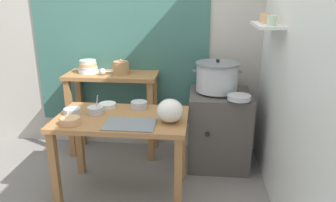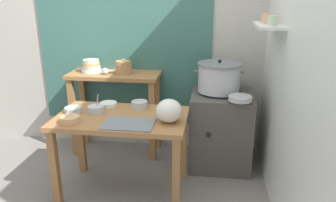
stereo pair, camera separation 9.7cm
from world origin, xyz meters
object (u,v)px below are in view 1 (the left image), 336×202
at_px(serving_tray, 130,124).
at_px(prep_bowl_0, 70,121).
at_px(stove_block, 219,128).
at_px(clay_pot, 121,68).
at_px(back_shelf_table, 113,94).
at_px(wide_pan, 239,97).
at_px(prep_bowl_3, 139,105).
at_px(prep_bowl_4, 108,105).
at_px(prep_bowl_2, 72,111).
at_px(prep_bowl_1, 95,110).
at_px(plastic_bag, 170,111).
at_px(prep_table, 122,129).
at_px(ladle, 104,72).
at_px(bowl_stack_enamel, 88,67).
at_px(steamer_pot, 217,77).

xyz_separation_m(serving_tray, prep_bowl_0, (-0.47, -0.03, 0.03)).
relative_size(stove_block, clay_pot, 4.53).
bearing_deg(back_shelf_table, wide_pan, -16.60).
height_order(prep_bowl_3, prep_bowl_4, prep_bowl_3).
bearing_deg(prep_bowl_2, prep_bowl_1, 6.57).
distance_m(plastic_bag, prep_bowl_0, 0.79).
distance_m(prep_bowl_1, prep_bowl_3, 0.39).
bearing_deg(clay_pot, prep_bowl_3, -61.92).
bearing_deg(prep_bowl_1, wide_pan, 14.78).
distance_m(prep_table, prep_bowl_1, 0.28).
bearing_deg(wide_pan, prep_table, -159.67).
xyz_separation_m(clay_pot, prep_bowl_0, (-0.18, -0.96, -0.21)).
xyz_separation_m(ladle, plastic_bag, (0.76, -0.77, -0.12)).
bearing_deg(back_shelf_table, ladle, -134.88).
bearing_deg(serving_tray, clay_pot, 107.06).
bearing_deg(prep_bowl_4, prep_bowl_0, -114.20).
xyz_separation_m(bowl_stack_enamel, ladle, (0.19, -0.08, -0.03)).
height_order(serving_tray, wide_pan, wide_pan).
distance_m(prep_table, plastic_bag, 0.47).
height_order(prep_table, prep_bowl_1, prep_bowl_1).
relative_size(back_shelf_table, ladle, 3.24).
xyz_separation_m(steamer_pot, bowl_stack_enamel, (-1.34, 0.13, 0.04)).
height_order(bowl_stack_enamel, prep_bowl_2, bowl_stack_enamel).
relative_size(stove_block, prep_bowl_2, 5.47).
height_order(prep_table, prep_bowl_4, prep_bowl_4).
height_order(back_shelf_table, prep_bowl_4, back_shelf_table).
bearing_deg(bowl_stack_enamel, prep_table, -55.43).
bearing_deg(wide_pan, prep_bowl_3, -170.51).
bearing_deg(serving_tray, wide_pan, 31.17).
distance_m(back_shelf_table, wide_pan, 1.34).
height_order(stove_block, ladle, ladle).
relative_size(clay_pot, bowl_stack_enamel, 0.83).
distance_m(serving_tray, prep_bowl_3, 0.39).
relative_size(prep_table, prep_bowl_3, 7.52).
xyz_separation_m(steamer_pot, prep_bowl_2, (-1.24, -0.62, -0.18)).
bearing_deg(ladle, prep_bowl_2, -97.86).
xyz_separation_m(prep_bowl_2, prep_bowl_4, (0.26, 0.18, -0.00)).
bearing_deg(prep_bowl_3, serving_tray, -90.05).
distance_m(bowl_stack_enamel, serving_tray, 1.16).
bearing_deg(steamer_pot, bowl_stack_enamel, 174.47).
distance_m(wide_pan, prep_bowl_0, 1.48).
bearing_deg(steamer_pot, stove_block, -26.62).
distance_m(stove_block, steamer_pot, 0.54).
xyz_separation_m(back_shelf_table, prep_bowl_2, (-0.15, -0.73, 0.07)).
bearing_deg(steamer_pot, prep_bowl_1, -150.25).
relative_size(prep_table, bowl_stack_enamel, 5.32).
xyz_separation_m(wide_pan, prep_bowl_4, (-1.18, -0.16, -0.06)).
bearing_deg(prep_bowl_2, clay_pot, 70.58).
xyz_separation_m(bowl_stack_enamel, plastic_bag, (0.95, -0.85, -0.15)).
distance_m(plastic_bag, prep_bowl_3, 0.43).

